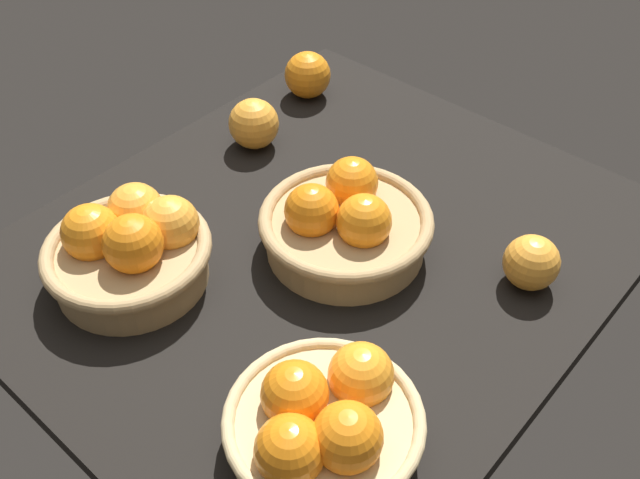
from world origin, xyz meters
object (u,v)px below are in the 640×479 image
object	(u,v)px
basket_near_right	(131,248)
loose_orange_side_gap	(308,75)
basket_far_right	(324,423)
loose_orange_front_gap	(531,263)
basket_center	(345,223)
loose_orange_back_gap	(254,124)

from	to	relation	value
basket_near_right	loose_orange_side_gap	world-z (taller)	basket_near_right
basket_far_right	loose_orange_front_gap	bearing A→B (deg)	173.07
basket_center	basket_far_right	distance (cm)	30.79
basket_center	loose_orange_side_gap	xyz separation A→B (cm)	(-25.72, -30.03, -0.26)
basket_center	basket_far_right	xyz separation A→B (cm)	(24.96, 18.02, -0.24)
basket_near_right	loose_orange_front_gap	world-z (taller)	basket_near_right
basket_center	basket_far_right	size ratio (longest dim) A/B	1.11
basket_near_right	loose_orange_back_gap	distance (cm)	32.47
loose_orange_back_gap	loose_orange_front_gap	bearing A→B (deg)	92.08
basket_center	loose_orange_side_gap	size ratio (longest dim) A/B	2.91
basket_far_right	loose_orange_side_gap	distance (cm)	69.84
basket_center	basket_far_right	world-z (taller)	basket_center
loose_orange_front_gap	loose_orange_side_gap	bearing A→B (deg)	-106.06
basket_near_right	basket_far_right	size ratio (longest dim) A/B	1.02
basket_far_right	loose_orange_front_gap	world-z (taller)	basket_far_right
basket_far_right	loose_orange_back_gap	size ratio (longest dim) A/B	2.63
basket_far_right	loose_orange_side_gap	size ratio (longest dim) A/B	2.63
basket_near_right	loose_orange_side_gap	bearing A→B (deg)	-165.26
loose_orange_back_gap	loose_orange_side_gap	bearing A→B (deg)	-167.78
loose_orange_front_gap	loose_orange_back_gap	distance (cm)	48.76
basket_center	basket_far_right	bearing A→B (deg)	35.83
basket_far_right	loose_orange_front_gap	size ratio (longest dim) A/B	2.92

